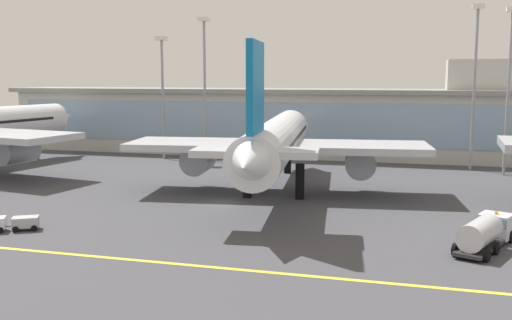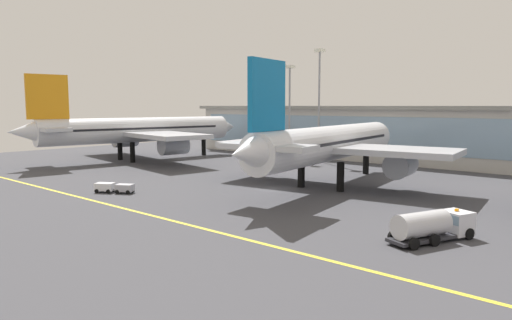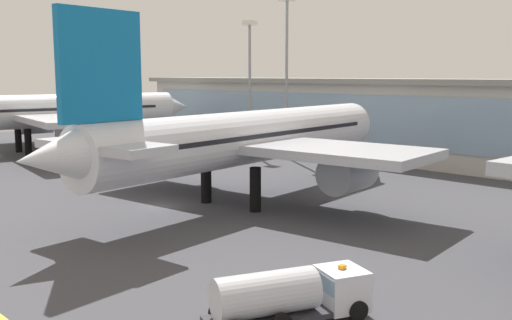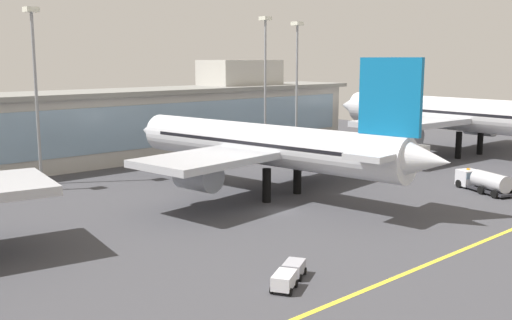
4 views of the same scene
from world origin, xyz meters
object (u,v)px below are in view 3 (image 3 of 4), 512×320
object	(u,v)px
airliner_near_left	(42,112)
fuel_tanker_truck	(294,294)
apron_light_mast_west	(287,54)
apron_light_mast_centre	(250,66)
airliner_near_right	(249,139)

from	to	relation	value
airliner_near_left	fuel_tanker_truck	size ratio (longest dim) A/B	5.89
apron_light_mast_west	apron_light_mast_centre	bearing A→B (deg)	-176.72
fuel_tanker_truck	apron_light_mast_west	bearing A→B (deg)	65.30
apron_light_mast_west	fuel_tanker_truck	bearing A→B (deg)	-46.71
airliner_near_left	apron_light_mast_west	size ratio (longest dim) A/B	2.19
airliner_near_right	fuel_tanker_truck	distance (m)	30.25
fuel_tanker_truck	apron_light_mast_west	distance (m)	63.99
airliner_near_right	airliner_near_left	bearing A→B (deg)	80.97
apron_light_mast_west	airliner_near_left	bearing A→B (deg)	-142.43
fuel_tanker_truck	apron_light_mast_centre	size ratio (longest dim) A/B	0.43
airliner_near_left	fuel_tanker_truck	world-z (taller)	airliner_near_left
apron_light_mast_west	apron_light_mast_centre	distance (m)	8.09
fuel_tanker_truck	apron_light_mast_centre	bearing A→B (deg)	70.43
airliner_near_left	apron_light_mast_west	world-z (taller)	apron_light_mast_west
airliner_near_right	fuel_tanker_truck	xyz separation A→B (m)	(23.21, -18.72, -5.10)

